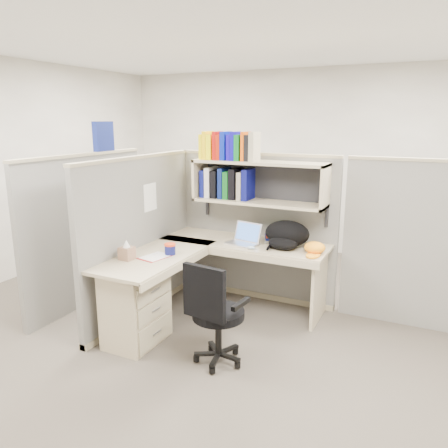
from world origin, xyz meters
The scene contains 14 objects.
ground centered at (0.00, 0.00, 0.00)m, with size 6.00×6.00×0.00m, color #332D27.
room_shell centered at (0.00, 0.00, 1.62)m, with size 6.00×6.00×6.00m.
cubicle centered at (-0.37, 0.45, 0.91)m, with size 3.79×1.84×1.95m.
desk centered at (-0.41, -0.29, 0.44)m, with size 1.74×1.75×0.73m.
laptop centered at (0.02, 0.46, 0.84)m, with size 0.31×0.31×0.22m, color silver, non-canonical shape.
backpack centered at (0.45, 0.55, 0.86)m, with size 0.45×0.35×0.27m, color black, non-canonical shape.
orange_cap centered at (0.76, 0.50, 0.78)m, with size 0.20×0.23×0.11m, color orange, non-canonical shape.
snack_canister centered at (-0.46, -0.14, 0.78)m, with size 0.11×0.11×0.11m.
tissue_box centered at (-0.73, -0.44, 0.82)m, with size 0.12×0.12×0.18m, color #956E54, non-canonical shape.
mouse centered at (0.16, 0.36, 0.75)m, with size 0.09×0.06×0.03m, color #96B6D5.
paper_cup centered at (-0.05, 0.68, 0.78)m, with size 0.08×0.08×0.11m, color silver.
book_stack centered at (0.25, 0.74, 0.78)m, with size 0.16×0.22×0.11m, color gray, non-canonical shape.
loose_paper centered at (-0.54, -0.26, 0.73)m, with size 0.19×0.26×0.00m, color silver, non-canonical shape.
task_chair centered at (0.24, -0.58, 0.32)m, with size 0.49×0.45×0.90m.
Camera 1 is at (1.71, -3.46, 1.97)m, focal length 35.00 mm.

